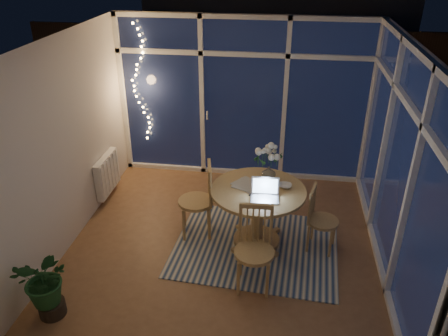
{
  "coord_description": "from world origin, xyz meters",
  "views": [
    {
      "loc": [
        0.65,
        -4.59,
        3.56
      ],
      "look_at": [
        -0.06,
        0.25,
        0.98
      ],
      "focal_mm": 35.0,
      "sensor_mm": 36.0,
      "label": 1
    }
  ],
  "objects": [
    {
      "name": "phone",
      "position": [
        0.35,
        -0.09,
        0.81
      ],
      "size": [
        0.12,
        0.09,
        0.01
      ],
      "primitive_type": "cube",
      "rotation": [
        0.0,
        0.0,
        -0.44
      ],
      "color": "black",
      "rests_on": "dining_table"
    },
    {
      "name": "potted_plant",
      "position": [
        -1.65,
        -1.48,
        0.38
      ],
      "size": [
        0.62,
        0.57,
        0.76
      ],
      "primitive_type": "imported",
      "rotation": [
        0.0,
        0.0,
        -0.2
      ],
      "color": "#1A4B23",
      "rests_on": "floor"
    },
    {
      "name": "window_wall_back",
      "position": [
        0.0,
        1.96,
        1.3
      ],
      "size": [
        4.0,
        0.1,
        2.6
      ],
      "primitive_type": "cube",
      "color": "white",
      "rests_on": "floor"
    },
    {
      "name": "floor",
      "position": [
        0.0,
        0.0,
        0.0
      ],
      "size": [
        4.0,
        4.0,
        0.0
      ],
      "primitive_type": "plane",
      "color": "brown",
      "rests_on": "ground"
    },
    {
      "name": "bowl",
      "position": [
        0.73,
        0.18,
        0.83
      ],
      "size": [
        0.16,
        0.16,
        0.04
      ],
      "primitive_type": "imported",
      "rotation": [
        0.0,
        0.0,
        -0.06
      ],
      "color": "white",
      "rests_on": "dining_table"
    },
    {
      "name": "wall_right",
      "position": [
        2.0,
        0.0,
        1.3
      ],
      "size": [
        0.04,
        4.0,
        2.6
      ],
      "primitive_type": "cube",
      "color": "silver",
      "rests_on": "floor"
    },
    {
      "name": "wall_front",
      "position": [
        0.0,
        -2.0,
        1.3
      ],
      "size": [
        4.0,
        0.04,
        2.6
      ],
      "primitive_type": "cube",
      "color": "silver",
      "rests_on": "floor"
    },
    {
      "name": "laptop",
      "position": [
        0.49,
        -0.14,
        0.93
      ],
      "size": [
        0.35,
        0.3,
        0.25
      ],
      "primitive_type": null,
      "rotation": [
        0.0,
        0.0,
        0.05
      ],
      "color": "silver",
      "rests_on": "dining_table"
    },
    {
      "name": "chair_right",
      "position": [
        1.23,
        0.06,
        0.44
      ],
      "size": [
        0.5,
        0.5,
        0.89
      ],
      "primitive_type": "cube",
      "rotation": [
        0.0,
        0.0,
        1.33
      ],
      "color": "#A27A49",
      "rests_on": "floor"
    },
    {
      "name": "radiator",
      "position": [
        -1.94,
        0.9,
        0.4
      ],
      "size": [
        0.1,
        0.7,
        0.58
      ],
      "primitive_type": "cube",
      "color": "white",
      "rests_on": "wall_left"
    },
    {
      "name": "window_wall_right",
      "position": [
        1.96,
        0.0,
        1.3
      ],
      "size": [
        0.1,
        4.0,
        2.6
      ],
      "primitive_type": "cube",
      "color": "white",
      "rests_on": "floor"
    },
    {
      "name": "ceiling",
      "position": [
        0.0,
        0.0,
        2.6
      ],
      "size": [
        4.0,
        4.0,
        0.0
      ],
      "primitive_type": "plane",
      "color": "white",
      "rests_on": "wall_back"
    },
    {
      "name": "wall_left",
      "position": [
        -2.0,
        0.0,
        1.3
      ],
      "size": [
        0.04,
        4.0,
        2.6
      ],
      "primitive_type": "cube",
      "color": "silver",
      "rests_on": "floor"
    },
    {
      "name": "dining_table",
      "position": [
        0.4,
        0.07,
        0.4
      ],
      "size": [
        1.26,
        1.26,
        0.81
      ],
      "primitive_type": "cylinder",
      "rotation": [
        0.0,
        0.0,
        -0.06
      ],
      "color": "#A27A49",
      "rests_on": "floor"
    },
    {
      "name": "garden_shrubs",
      "position": [
        -0.8,
        3.4,
        0.45
      ],
      "size": [
        0.9,
        0.9,
        0.9
      ],
      "primitive_type": "sphere",
      "color": "black",
      "rests_on": "ground"
    },
    {
      "name": "rug",
      "position": [
        0.4,
        -0.03,
        0.01
      ],
      "size": [
        2.18,
        1.79,
        0.01
      ],
      "primitive_type": "cube",
      "rotation": [
        0.0,
        0.0,
        -0.06
      ],
      "color": "beige",
      "rests_on": "floor"
    },
    {
      "name": "newspapers",
      "position": [
        0.28,
        0.14,
        0.81
      ],
      "size": [
        0.48,
        0.44,
        0.01
      ],
      "primitive_type": "cube",
      "rotation": [
        0.0,
        0.0,
        -0.49
      ],
      "color": "beige",
      "rests_on": "dining_table"
    },
    {
      "name": "chair_left",
      "position": [
        -0.42,
        0.17,
        0.53
      ],
      "size": [
        0.58,
        0.58,
        1.05
      ],
      "primitive_type": "cube",
      "rotation": [
        0.0,
        0.0,
        -1.36
      ],
      "color": "#A27A49",
      "rests_on": "floor"
    },
    {
      "name": "chair_front",
      "position": [
        0.43,
        -0.75,
        0.51
      ],
      "size": [
        0.49,
        0.49,
        1.02
      ],
      "primitive_type": "cube",
      "rotation": [
        0.0,
        0.0,
        0.03
      ],
      "color": "#A27A49",
      "rests_on": "floor"
    },
    {
      "name": "fairy_lights",
      "position": [
        -1.65,
        1.88,
        1.52
      ],
      "size": [
        0.24,
        0.1,
        1.85
      ],
      "primitive_type": null,
      "color": "#FFBD66",
      "rests_on": "window_wall_back"
    },
    {
      "name": "flower_vase",
      "position": [
        0.51,
        0.35,
        0.91
      ],
      "size": [
        0.21,
        0.21,
        0.21
      ],
      "primitive_type": "imported",
      "rotation": [
        0.0,
        0.0,
        -0.06
      ],
      "color": "silver",
      "rests_on": "dining_table"
    },
    {
      "name": "wall_back",
      "position": [
        0.0,
        2.0,
        1.3
      ],
      "size": [
        4.0,
        0.04,
        2.6
      ],
      "primitive_type": "cube",
      "color": "silver",
      "rests_on": "floor"
    },
    {
      "name": "garden_fence",
      "position": [
        0.0,
        5.5,
        0.9
      ],
      "size": [
        11.0,
        0.08,
        1.8
      ],
      "primitive_type": "cube",
      "color": "#392714",
      "rests_on": "ground"
    },
    {
      "name": "garden_patio",
      "position": [
        0.5,
        5.0,
        -0.06
      ],
      "size": [
        12.0,
        6.0,
        0.1
      ],
      "primitive_type": "cube",
      "color": "black",
      "rests_on": "ground"
    }
  ]
}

